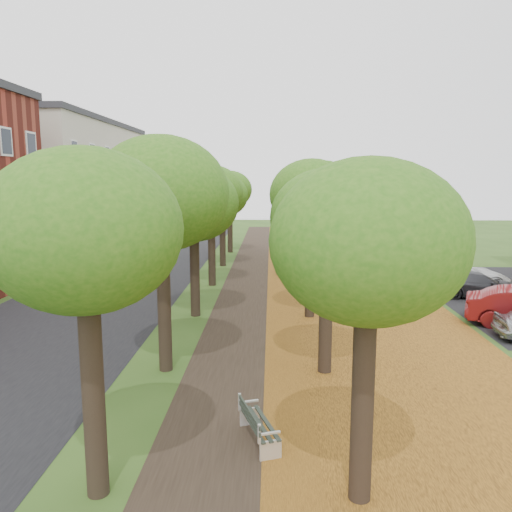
{
  "coord_description": "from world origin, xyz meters",
  "views": [
    {
      "loc": [
        0.97,
        -8.33,
        5.79
      ],
      "look_at": [
        0.34,
        12.39,
        2.5
      ],
      "focal_mm": 35.0,
      "sensor_mm": 36.0,
      "label": 1
    }
  ],
  "objects": [
    {
      "name": "ground",
      "position": [
        0.0,
        0.0,
        0.0
      ],
      "size": [
        120.0,
        120.0,
        0.0
      ],
      "primitive_type": "plane",
      "color": "#2D4C19",
      "rests_on": "ground"
    },
    {
      "name": "street_asphalt",
      "position": [
        -7.5,
        15.0,
        0.0
      ],
      "size": [
        8.0,
        70.0,
        0.01
      ],
      "primitive_type": "cube",
      "color": "black",
      "rests_on": "ground"
    },
    {
      "name": "footpath",
      "position": [
        0.0,
        15.0,
        0.0
      ],
      "size": [
        3.2,
        70.0,
        0.01
      ],
      "primitive_type": "cube",
      "color": "black",
      "rests_on": "ground"
    },
    {
      "name": "leaf_verge",
      "position": [
        5.0,
        15.0,
        0.01
      ],
      "size": [
        7.5,
        70.0,
        0.01
      ],
      "primitive_type": "cube",
      "color": "#A7691E",
      "rests_on": "ground"
    },
    {
      "name": "tree_row_west",
      "position": [
        -2.2,
        15.0,
        4.83
      ],
      "size": [
        3.62,
        33.62,
        6.41
      ],
      "color": "black",
      "rests_on": "ground"
    },
    {
      "name": "tree_row_east",
      "position": [
        2.6,
        15.0,
        4.83
      ],
      "size": [
        3.62,
        33.62,
        6.41
      ],
      "color": "black",
      "rests_on": "ground"
    },
    {
      "name": "building_cream",
      "position": [
        -17.0,
        33.0,
        5.21
      ],
      "size": [
        10.3,
        20.3,
        10.4
      ],
      "color": "beige",
      "rests_on": "ground"
    },
    {
      "name": "bench",
      "position": [
        0.68,
        1.92,
        0.41
      ],
      "size": [
        1.0,
        1.75,
        0.8
      ],
      "rotation": [
        0.0,
        0.0,
        1.9
      ],
      "color": "#242D25",
      "rests_on": "ground"
    },
    {
      "name": "car_grey",
      "position": [
        11.0,
        15.75,
        0.61
      ],
      "size": [
        4.34,
        2.01,
        1.23
      ],
      "primitive_type": "imported",
      "rotation": [
        0.0,
        0.0,
        1.5
      ],
      "color": "#2D2E32",
      "rests_on": "ground"
    },
    {
      "name": "car_white",
      "position": [
        11.0,
        17.87,
        0.68
      ],
      "size": [
        4.97,
        2.4,
        1.36
      ],
      "primitive_type": "imported",
      "rotation": [
        0.0,
        0.0,
        1.54
      ],
      "color": "silver",
      "rests_on": "ground"
    }
  ]
}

